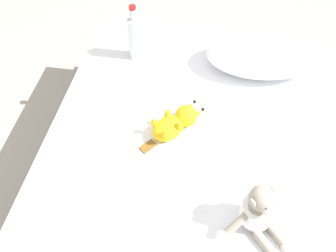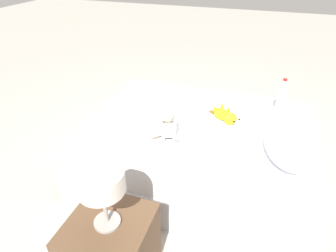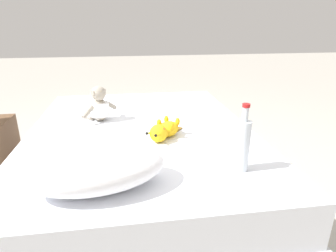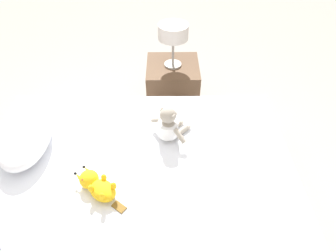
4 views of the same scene
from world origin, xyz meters
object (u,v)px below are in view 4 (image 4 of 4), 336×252
(pillow, at_px, (25,135))
(bedside_lamp, at_px, (173,34))
(bed, at_px, (138,197))
(plush_monkey, at_px, (169,126))
(plush_yellow_creature, at_px, (97,185))
(nightstand, at_px, (173,89))

(pillow, xyz_separation_m, bedside_lamp, (0.89, -0.88, 0.19))
(bed, relative_size, pillow, 3.15)
(plush_monkey, relative_size, plush_yellow_creature, 0.89)
(nightstand, bearing_deg, bed, 168.08)
(bed, height_order, plush_monkey, plush_monkey)
(plush_monkey, distance_m, bedside_lamp, 0.85)
(bed, distance_m, pillow, 0.76)
(pillow, xyz_separation_m, nightstand, (0.89, -0.88, -0.33))
(nightstand, bearing_deg, bedside_lamp, -90.00)
(pillow, relative_size, nightstand, 1.20)
(pillow, relative_size, plush_yellow_creature, 2.02)
(pillow, distance_m, plush_monkey, 0.84)
(bed, xyz_separation_m, bedside_lamp, (1.10, -0.23, 0.52))
(plush_yellow_creature, relative_size, nightstand, 0.59)
(bed, height_order, nightstand, bed)
(nightstand, bearing_deg, plush_yellow_creature, 161.42)
(plush_yellow_creature, bearing_deg, plush_monkey, -43.77)
(bed, height_order, plush_yellow_creature, plush_yellow_creature)
(plush_yellow_creature, bearing_deg, nightstand, -18.58)
(pillow, distance_m, bedside_lamp, 1.27)
(plush_yellow_creature, relative_size, bedside_lamp, 0.83)
(bed, bearing_deg, bedside_lamp, -11.92)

